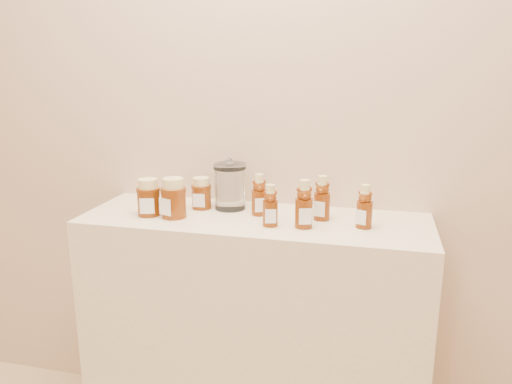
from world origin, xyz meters
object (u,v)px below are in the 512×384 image
(bear_bottle_front_left, at_px, (270,203))
(honey_jar_left, at_px, (149,197))
(glass_canister, at_px, (230,184))
(display_table, at_px, (254,334))
(bear_bottle_back_left, at_px, (259,192))

(bear_bottle_front_left, relative_size, honey_jar_left, 1.21)
(bear_bottle_front_left, xyz_separation_m, glass_canister, (-0.18, 0.16, 0.01))
(display_table, distance_m, glass_canister, 0.56)
(display_table, xyz_separation_m, bear_bottle_back_left, (0.01, 0.04, 0.53))
(display_table, xyz_separation_m, glass_canister, (-0.11, 0.09, 0.54))
(honey_jar_left, distance_m, glass_canister, 0.29)
(honey_jar_left, bearing_deg, bear_bottle_back_left, -2.40)
(bear_bottle_front_left, height_order, honey_jar_left, bear_bottle_front_left)
(bear_bottle_back_left, xyz_separation_m, glass_canister, (-0.12, 0.05, 0.01))
(honey_jar_left, height_order, glass_canister, glass_canister)
(bear_bottle_front_left, bearing_deg, honey_jar_left, 162.99)
(bear_bottle_back_left, xyz_separation_m, honey_jar_left, (-0.37, -0.10, -0.02))
(display_table, bearing_deg, honey_jar_left, -171.13)
(honey_jar_left, xyz_separation_m, glass_canister, (0.25, 0.15, 0.03))
(bear_bottle_back_left, height_order, bear_bottle_front_left, bear_bottle_back_left)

